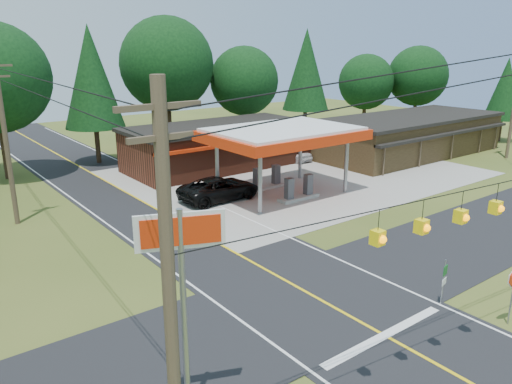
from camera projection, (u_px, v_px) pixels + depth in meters
ground at (318, 299)px, 21.51m from camera, size 120.00×120.00×0.00m
main_highway at (318, 298)px, 21.51m from camera, size 8.00×120.00×0.02m
cross_road at (318, 298)px, 21.50m from camera, size 70.00×7.00×0.02m
lane_center_yellow at (318, 298)px, 21.50m from camera, size 0.15×110.00×0.00m
gas_canopy at (283, 136)px, 35.44m from camera, size 10.60×7.40×4.88m
convenience_store at (218, 145)px, 44.29m from camera, size 16.40×7.55×3.80m
strip_building at (409, 135)px, 49.44m from camera, size 20.40×8.75×3.80m
utility_pole_near_left at (170, 303)px, 10.69m from camera, size 1.80×0.30×10.00m
utility_pole_far_left at (6, 140)px, 29.08m from camera, size 1.80×0.30×10.00m
overhead_beacons at (444, 198)px, 14.59m from camera, size 17.04×2.04×1.03m
treeline_backdrop at (109, 86)px, 38.15m from camera, size 70.27×51.59×13.30m
suv_car at (219, 189)px, 34.94m from camera, size 5.98×5.98×1.64m
sedan_car at (292, 152)px, 47.19m from camera, size 4.43×4.43×1.50m
big_stop_sign at (182, 269)px, 13.35m from camera, size 2.25×0.99×6.46m
route_sign_post at (444, 278)px, 20.70m from camera, size 0.41×0.13×2.04m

